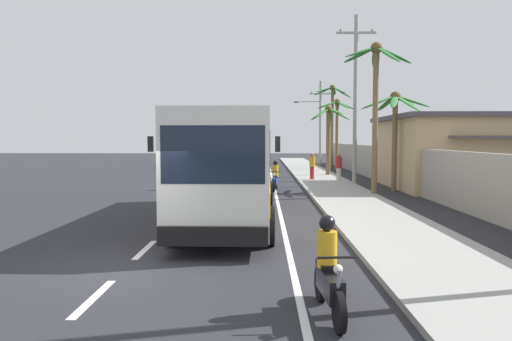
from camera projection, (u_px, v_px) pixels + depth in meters
The scene contains 18 objects.
ground_plane at pixel (125, 269), 10.13m from camera, with size 160.00×160.00×0.00m, color #28282D.
sidewalk_kerb at pixel (354, 203), 20.00m from camera, with size 3.20×90.00×0.14m, color #999993.
lane_markings at pixel (248, 192), 24.83m from camera, with size 3.73×71.00×0.01m.
boundary_wall at pixel (415, 171), 23.86m from camera, with size 0.24×60.00×2.29m, color #9E998E.
coach_bus_foreground at pixel (232, 162), 16.04m from camera, with size 3.03×11.05×3.79m.
coach_bus_far_lane at pixel (219, 146), 51.67m from camera, with size 3.45×11.97×3.88m.
motorcycle_beside_bus at pixel (275, 178), 25.37m from camera, with size 0.56×1.96×1.61m.
motorcycle_trailing at pixel (329, 274), 7.47m from camera, with size 0.56×1.96×1.56m.
pedestrian_near_kerb at pixel (312, 165), 30.81m from camera, with size 0.36×0.36×1.70m.
pedestrian_midwalk at pixel (339, 167), 28.54m from camera, with size 0.36×0.36×1.78m.
utility_pole_mid at pixel (355, 97), 27.78m from camera, with size 2.30×0.24×9.94m.
utility_pole_far at pixel (319, 121), 47.43m from camera, with size 3.80×0.24×8.50m.
palm_nearest at pixel (395, 115), 24.81m from camera, with size 3.55×3.48×5.25m.
palm_second at pixel (337, 117), 41.07m from camera, with size 3.53×3.79×6.22m.
palm_third at pixel (332, 108), 44.27m from camera, with size 3.68×3.84×7.80m.
palm_fourth at pixel (375, 85), 22.40m from camera, with size 3.35×3.19×7.31m.
palm_farthest at pixel (329, 127), 34.55m from camera, with size 2.91×3.16×5.19m.
roadside_building at pixel (484, 152), 26.55m from camera, with size 10.83×9.15×4.06m.
Camera 1 is at (2.96, -9.93, 2.78)m, focal length 33.29 mm.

